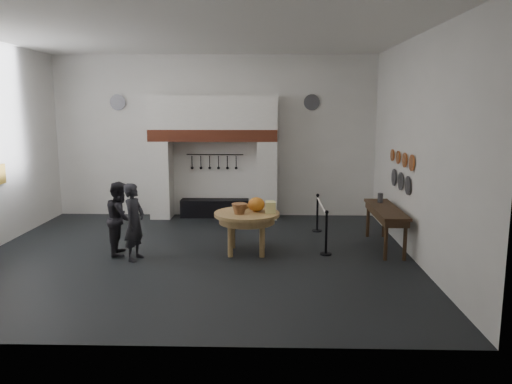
{
  "coord_description": "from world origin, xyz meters",
  "views": [
    {
      "loc": [
        1.55,
        -10.05,
        3.1
      ],
      "look_at": [
        1.27,
        0.08,
        1.35
      ],
      "focal_mm": 35.0,
      "sensor_mm": 36.0,
      "label": 1
    }
  ],
  "objects_px": {
    "work_table": "(247,214)",
    "visitor_near": "(134,222)",
    "visitor_far": "(121,218)",
    "barrier_post_far": "(317,214)",
    "iron_range": "(215,208)",
    "side_table": "(386,209)",
    "barrier_post_near": "(326,234)"
  },
  "relations": [
    {
      "from": "work_table",
      "to": "barrier_post_far",
      "type": "height_order",
      "value": "barrier_post_far"
    },
    {
      "from": "side_table",
      "to": "barrier_post_far",
      "type": "relative_size",
      "value": 2.44
    },
    {
      "from": "barrier_post_far",
      "to": "barrier_post_near",
      "type": "bearing_deg",
      "value": -90.0
    },
    {
      "from": "visitor_near",
      "to": "side_table",
      "type": "height_order",
      "value": "visitor_near"
    },
    {
      "from": "barrier_post_near",
      "to": "barrier_post_far",
      "type": "distance_m",
      "value": 2.0
    },
    {
      "from": "visitor_far",
      "to": "work_table",
      "type": "bearing_deg",
      "value": -96.39
    },
    {
      "from": "iron_range",
      "to": "side_table",
      "type": "height_order",
      "value": "side_table"
    },
    {
      "from": "work_table",
      "to": "barrier_post_near",
      "type": "height_order",
      "value": "barrier_post_near"
    },
    {
      "from": "iron_range",
      "to": "side_table",
      "type": "xyz_separation_m",
      "value": [
        4.1,
        -2.99,
        0.62
      ]
    },
    {
      "from": "iron_range",
      "to": "side_table",
      "type": "distance_m",
      "value": 5.11
    },
    {
      "from": "iron_range",
      "to": "visitor_far",
      "type": "height_order",
      "value": "visitor_far"
    },
    {
      "from": "iron_range",
      "to": "visitor_near",
      "type": "xyz_separation_m",
      "value": [
        -1.19,
        -4.01,
        0.54
      ]
    },
    {
      "from": "visitor_far",
      "to": "barrier_post_far",
      "type": "height_order",
      "value": "visitor_far"
    },
    {
      "from": "iron_range",
      "to": "barrier_post_far",
      "type": "xyz_separation_m",
      "value": [
        2.74,
        -1.58,
        0.2
      ]
    },
    {
      "from": "visitor_near",
      "to": "visitor_far",
      "type": "bearing_deg",
      "value": 57.4
    },
    {
      "from": "iron_range",
      "to": "barrier_post_near",
      "type": "xyz_separation_m",
      "value": [
        2.74,
        -3.58,
        0.2
      ]
    },
    {
      "from": "side_table",
      "to": "barrier_post_near",
      "type": "relative_size",
      "value": 2.44
    },
    {
      "from": "side_table",
      "to": "barrier_post_far",
      "type": "bearing_deg",
      "value": 133.78
    },
    {
      "from": "side_table",
      "to": "barrier_post_near",
      "type": "distance_m",
      "value": 1.54
    },
    {
      "from": "iron_range",
      "to": "visitor_near",
      "type": "distance_m",
      "value": 4.22
    },
    {
      "from": "work_table",
      "to": "side_table",
      "type": "distance_m",
      "value": 3.07
    },
    {
      "from": "iron_range",
      "to": "visitor_far",
      "type": "relative_size",
      "value": 1.23
    },
    {
      "from": "visitor_far",
      "to": "side_table",
      "type": "height_order",
      "value": "visitor_far"
    },
    {
      "from": "iron_range",
      "to": "work_table",
      "type": "bearing_deg",
      "value": -72.77
    },
    {
      "from": "side_table",
      "to": "barrier_post_near",
      "type": "bearing_deg",
      "value": -156.79
    },
    {
      "from": "iron_range",
      "to": "visitor_far",
      "type": "xyz_separation_m",
      "value": [
        -1.59,
        -3.61,
        0.52
      ]
    },
    {
      "from": "visitor_far",
      "to": "barrier_post_far",
      "type": "relative_size",
      "value": 1.72
    },
    {
      "from": "work_table",
      "to": "visitor_near",
      "type": "distance_m",
      "value": 2.33
    },
    {
      "from": "work_table",
      "to": "visitor_near",
      "type": "height_order",
      "value": "visitor_near"
    },
    {
      "from": "visitor_near",
      "to": "visitor_far",
      "type": "xyz_separation_m",
      "value": [
        -0.4,
        0.4,
        -0.01
      ]
    },
    {
      "from": "iron_range",
      "to": "work_table",
      "type": "xyz_separation_m",
      "value": [
        1.07,
        -3.44,
        0.59
      ]
    },
    {
      "from": "work_table",
      "to": "barrier_post_far",
      "type": "bearing_deg",
      "value": 48.16
    }
  ]
}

